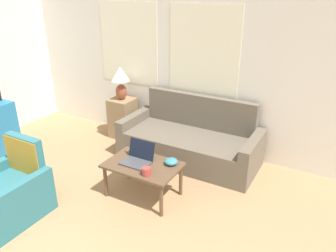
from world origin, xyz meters
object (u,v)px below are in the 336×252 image
object	(u,v)px
armchair	(8,195)
laptop	(138,158)
couch	(191,142)
coffee_table	(143,168)
snack_bowl	(171,161)
table_lamp	(121,79)
cup_yellow	(146,172)
cup_navy	(134,149)

from	to	relation	value
armchair	laptop	xyz separation A→B (m)	(1.03, 1.07, 0.24)
couch	coffee_table	bearing A→B (deg)	-94.50
coffee_table	snack_bowl	size ratio (longest dim) A/B	5.57
couch	table_lamp	size ratio (longest dim) A/B	3.71
table_lamp	coffee_table	xyz separation A→B (m)	(1.27, -1.31, -0.62)
couch	armchair	xyz separation A→B (m)	(-1.20, -2.21, -0.01)
couch	armchair	bearing A→B (deg)	-118.49
couch	cup_yellow	bearing A→B (deg)	-86.35
snack_bowl	coffee_table	bearing A→B (deg)	-151.80
couch	table_lamp	bearing A→B (deg)	173.77
cup_yellow	cup_navy	bearing A→B (deg)	138.25
table_lamp	cup_navy	size ratio (longest dim) A/B	5.67
coffee_table	cup_yellow	bearing A→B (deg)	-47.01
cup_yellow	laptop	bearing A→B (deg)	141.48
armchair	laptop	world-z (taller)	armchair
laptop	table_lamp	bearing A→B (deg)	132.71
cup_navy	coffee_table	bearing A→B (deg)	-37.53
armchair	coffee_table	world-z (taller)	armchair
table_lamp	laptop	xyz separation A→B (m)	(1.19, -1.29, -0.51)
cup_navy	cup_yellow	distance (m)	0.58
armchair	laptop	bearing A→B (deg)	46.06
table_lamp	coffee_table	bearing A→B (deg)	-45.77
coffee_table	snack_bowl	bearing A→B (deg)	28.20
couch	laptop	xyz separation A→B (m)	(-0.17, -1.14, 0.23)
cup_navy	snack_bowl	distance (m)	0.56
cup_yellow	coffee_table	bearing A→B (deg)	132.99
coffee_table	cup_navy	bearing A→B (deg)	142.47
couch	snack_bowl	size ratio (longest dim) A/B	12.67
couch	snack_bowl	world-z (taller)	couch
coffee_table	cup_navy	distance (m)	0.34
armchair	cup_navy	bearing A→B (deg)	55.73
couch	cup_yellow	size ratio (longest dim) A/B	21.04
coffee_table	table_lamp	bearing A→B (deg)	134.23
cup_navy	armchair	bearing A→B (deg)	-124.27
coffee_table	snack_bowl	world-z (taller)	snack_bowl
armchair	laptop	distance (m)	1.51
cup_navy	snack_bowl	xyz separation A→B (m)	(0.56, -0.03, -0.01)
cup_navy	snack_bowl	bearing A→B (deg)	-3.59
laptop	snack_bowl	distance (m)	0.41
couch	cup_navy	distance (m)	1.05
snack_bowl	cup_yellow	bearing A→B (deg)	-109.50
coffee_table	laptop	xyz separation A→B (m)	(-0.08, 0.01, 0.11)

